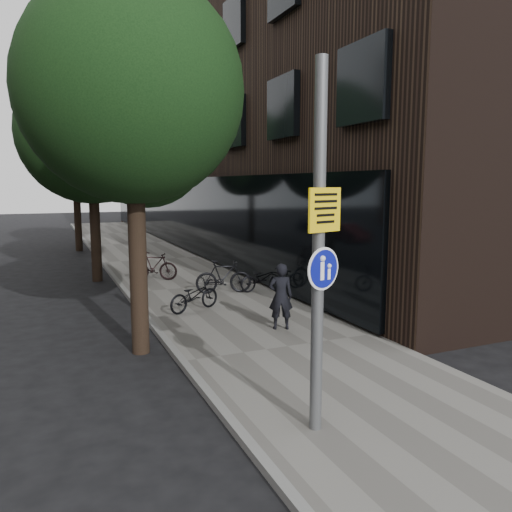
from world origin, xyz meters
TOP-DOWN VIEW (x-y plane):
  - ground at (0.00, 0.00)m, footprint 120.00×120.00m
  - sidewalk at (0.25, 10.00)m, footprint 4.50×60.00m
  - curb_edge at (-2.00, 10.00)m, footprint 0.15×60.00m
  - building_right_dark_brick at (8.50, 22.00)m, footprint 12.00×40.00m
  - street_tree_near at (-2.53, 4.64)m, footprint 4.40×4.40m
  - street_tree_mid at (-2.53, 13.14)m, footprint 5.00×5.00m
  - street_tree_far at (-2.53, 22.14)m, footprint 5.00×5.00m
  - signpost at (-1.01, 0.01)m, footprint 0.56×0.19m
  - pedestrian at (0.67, 4.54)m, footprint 0.66×0.55m
  - parked_bike_facade_near at (2.00, 8.56)m, footprint 1.59×0.67m
  - parked_bike_facade_far at (0.75, 8.73)m, footprint 1.81×0.87m
  - parked_bike_curb_near at (-0.71, 6.97)m, footprint 1.69×1.15m
  - parked_bike_curb_far at (-0.79, 11.75)m, footprint 1.70×1.18m

SIDE VIEW (x-z plane):
  - ground at x=0.00m, z-range 0.00..0.00m
  - sidewalk at x=0.25m, z-range 0.00..0.12m
  - curb_edge at x=-2.00m, z-range 0.00..0.13m
  - parked_bike_facade_near at x=2.00m, z-range 0.12..0.93m
  - parked_bike_curb_near at x=-0.71m, z-range 0.12..0.96m
  - parked_bike_curb_far at x=-0.79m, z-range 0.12..1.12m
  - parked_bike_facade_far at x=0.75m, z-range 0.12..1.17m
  - pedestrian at x=0.67m, z-range 0.12..1.68m
  - signpost at x=-1.01m, z-range 0.14..5.13m
  - street_tree_near at x=-2.53m, z-range 1.36..8.86m
  - street_tree_mid at x=-2.53m, z-range 1.21..9.01m
  - street_tree_far at x=-2.53m, z-range 1.21..9.01m
  - building_right_dark_brick at x=8.50m, z-range 0.00..18.00m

